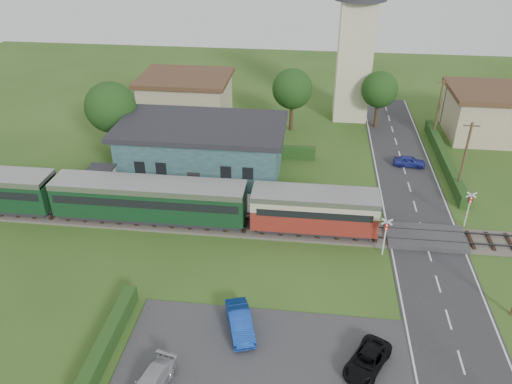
# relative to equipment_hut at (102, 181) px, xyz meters

# --- Properties ---
(ground) EXTENTS (120.00, 120.00, 0.00)m
(ground) POSITION_rel_equipment_hut_xyz_m (18.00, -5.20, -1.75)
(ground) COLOR #2D4C19
(railway_track) EXTENTS (76.00, 3.20, 0.49)m
(railway_track) POSITION_rel_equipment_hut_xyz_m (18.00, -3.20, -1.64)
(railway_track) COLOR #4C443D
(railway_track) RESTS_ON ground
(road) EXTENTS (6.00, 70.00, 0.05)m
(road) POSITION_rel_equipment_hut_xyz_m (28.00, -5.20, -1.72)
(road) COLOR #28282B
(road) RESTS_ON ground
(car_park) EXTENTS (17.00, 9.00, 0.08)m
(car_park) POSITION_rel_equipment_hut_xyz_m (16.50, -17.20, -1.71)
(car_park) COLOR #333335
(car_park) RESTS_ON ground
(crossing_deck) EXTENTS (6.20, 3.40, 0.45)m
(crossing_deck) POSITION_rel_equipment_hut_xyz_m (28.00, -3.20, -1.52)
(crossing_deck) COLOR #333335
(crossing_deck) RESTS_ON ground
(platform) EXTENTS (30.00, 3.00, 0.45)m
(platform) POSITION_rel_equipment_hut_xyz_m (8.00, 0.00, -1.52)
(platform) COLOR gray
(platform) RESTS_ON ground
(equipment_hut) EXTENTS (2.30, 2.30, 2.55)m
(equipment_hut) POSITION_rel_equipment_hut_xyz_m (0.00, 0.00, 0.00)
(equipment_hut) COLOR beige
(equipment_hut) RESTS_ON platform
(station_building) EXTENTS (16.00, 9.00, 5.30)m
(station_building) POSITION_rel_equipment_hut_xyz_m (8.00, 5.79, 0.95)
(station_building) COLOR #28454C
(station_building) RESTS_ON ground
(train) EXTENTS (43.20, 2.90, 3.40)m
(train) POSITION_rel_equipment_hut_xyz_m (2.26, -3.20, 0.43)
(train) COLOR #232328
(train) RESTS_ON ground
(church_tower) EXTENTS (6.00, 6.00, 17.60)m
(church_tower) POSITION_rel_equipment_hut_xyz_m (23.00, 22.80, 8.48)
(church_tower) COLOR beige
(church_tower) RESTS_ON ground
(house_west) EXTENTS (10.80, 8.80, 5.50)m
(house_west) POSITION_rel_equipment_hut_xyz_m (3.00, 19.80, 1.04)
(house_west) COLOR tan
(house_west) RESTS_ON ground
(house_east) EXTENTS (8.80, 8.80, 5.50)m
(house_east) POSITION_rel_equipment_hut_xyz_m (38.00, 18.80, 1.05)
(house_east) COLOR tan
(house_east) RESTS_ON ground
(hedge_carpark) EXTENTS (0.80, 9.00, 1.20)m
(hedge_carpark) POSITION_rel_equipment_hut_xyz_m (7.00, -17.20, -1.15)
(hedge_carpark) COLOR #193814
(hedge_carpark) RESTS_ON ground
(hedge_roadside) EXTENTS (0.80, 18.00, 1.20)m
(hedge_roadside) POSITION_rel_equipment_hut_xyz_m (32.20, 10.80, -1.15)
(hedge_roadside) COLOR #193814
(hedge_roadside) RESTS_ON ground
(hedge_station) EXTENTS (22.00, 0.80, 1.30)m
(hedge_station) POSITION_rel_equipment_hut_xyz_m (8.00, 10.30, -1.10)
(hedge_station) COLOR #193814
(hedge_station) RESTS_ON ground
(tree_a) EXTENTS (5.20, 5.20, 8.00)m
(tree_a) POSITION_rel_equipment_hut_xyz_m (-2.00, 8.80, 3.63)
(tree_a) COLOR #332316
(tree_a) RESTS_ON ground
(tree_b) EXTENTS (4.60, 4.60, 7.34)m
(tree_b) POSITION_rel_equipment_hut_xyz_m (16.00, 17.80, 3.27)
(tree_b) COLOR #332316
(tree_b) RESTS_ON ground
(tree_c) EXTENTS (4.20, 4.20, 6.78)m
(tree_c) POSITION_rel_equipment_hut_xyz_m (26.00, 19.80, 2.91)
(tree_c) COLOR #332316
(tree_c) RESTS_ON ground
(utility_pole_c) EXTENTS (1.40, 0.22, 7.00)m
(utility_pole_c) POSITION_rel_equipment_hut_xyz_m (32.20, 4.80, 1.88)
(utility_pole_c) COLOR #473321
(utility_pole_c) RESTS_ON ground
(utility_pole_d) EXTENTS (1.40, 0.22, 7.00)m
(utility_pole_d) POSITION_rel_equipment_hut_xyz_m (32.20, 16.80, 1.88)
(utility_pole_d) COLOR #473321
(utility_pole_d) RESTS_ON ground
(crossing_signal_near) EXTENTS (0.84, 0.28, 3.28)m
(crossing_signal_near) POSITION_rel_equipment_hut_xyz_m (24.40, -5.61, 0.39)
(crossing_signal_near) COLOR silver
(crossing_signal_near) RESTS_ON ground
(crossing_signal_far) EXTENTS (0.84, 0.28, 3.28)m
(crossing_signal_far) POSITION_rel_equipment_hut_xyz_m (31.60, -0.81, 0.39)
(crossing_signal_far) COLOR silver
(crossing_signal_far) RESTS_ON ground
(streetlamp_west) EXTENTS (0.30, 0.30, 5.15)m
(streetlamp_west) POSITION_rel_equipment_hut_xyz_m (-4.00, 14.80, 1.29)
(streetlamp_west) COLOR #3F3F47
(streetlamp_west) RESTS_ON ground
(streetlamp_east) EXTENTS (0.30, 0.30, 5.15)m
(streetlamp_east) POSITION_rel_equipment_hut_xyz_m (34.00, 21.80, 1.29)
(streetlamp_east) COLOR #3F3F47
(streetlamp_east) RESTS_ON ground
(car_on_road) EXTENTS (3.30, 1.58, 1.09)m
(car_on_road) POSITION_rel_equipment_hut_xyz_m (28.55, 9.73, -1.15)
(car_on_road) COLOR #262F97
(car_on_road) RESTS_ON road
(car_park_blue) EXTENTS (2.53, 4.16, 1.29)m
(car_park_blue) POSITION_rel_equipment_hut_xyz_m (14.70, -14.70, -1.02)
(car_park_blue) COLOR #123A9E
(car_park_blue) RESTS_ON car_park
(car_park_silver) EXTENTS (2.44, 4.03, 1.09)m
(car_park_silver) POSITION_rel_equipment_hut_xyz_m (10.50, -19.70, -1.12)
(car_park_silver) COLOR #B3B4B9
(car_park_silver) RESTS_ON car_park
(car_park_dark) EXTENTS (3.32, 4.18, 1.06)m
(car_park_dark) POSITION_rel_equipment_hut_xyz_m (22.42, -16.72, -1.14)
(car_park_dark) COLOR black
(car_park_dark) RESTS_ON car_park
(pedestrian_near) EXTENTS (0.65, 0.47, 1.68)m
(pedestrian_near) POSITION_rel_equipment_hut_xyz_m (16.45, -0.73, -0.46)
(pedestrian_near) COLOR gray
(pedestrian_near) RESTS_ON platform
(pedestrian_far) EXTENTS (0.84, 0.94, 1.59)m
(pedestrian_far) POSITION_rel_equipment_hut_xyz_m (0.27, -0.13, -0.50)
(pedestrian_far) COLOR gray
(pedestrian_far) RESTS_ON platform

